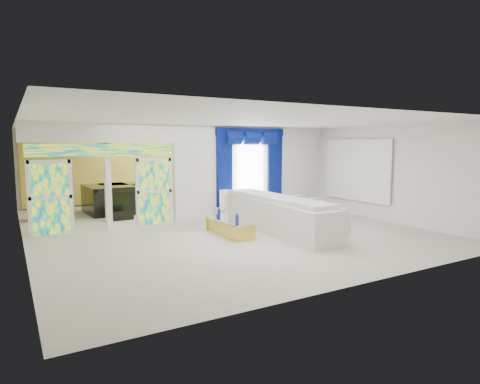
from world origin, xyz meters
TOP-DOWN VIEW (x-y plane):
  - floor at (0.00, 0.00)m, footprint 12.00×12.00m
  - dividing_wall at (2.15, 1.00)m, footprint 5.70×0.18m
  - dividing_header at (-2.85, 1.00)m, footprint 4.30×0.18m
  - stained_panel_left at (-4.28, 1.00)m, footprint 0.95×0.04m
  - stained_panel_right at (-1.42, 1.00)m, footprint 0.95×0.04m
  - stained_transom at (-2.85, 1.00)m, footprint 4.00×0.05m
  - window_pane at (1.90, 0.90)m, footprint 1.00×0.02m
  - blue_drape_left at (0.90, 0.87)m, footprint 0.55×0.10m
  - blue_drape_right at (2.90, 0.87)m, footprint 0.55×0.10m
  - blue_pelmet at (1.90, 0.87)m, footprint 2.60×0.12m
  - wall_mirror at (4.94, -1.00)m, footprint 0.04×2.70m
  - gold_curtains at (0.00, 5.90)m, footprint 9.70×0.12m
  - white_sofa at (1.19, -1.73)m, footprint 1.17×4.60m
  - coffee_table at (-0.16, -1.43)m, footprint 0.66×1.79m
  - console_table at (1.09, 0.62)m, footprint 1.14×0.47m
  - table_lamp at (0.79, 0.62)m, footprint 0.36×0.36m
  - armchair at (3.45, -0.12)m, footprint 1.01×1.12m
  - grand_piano at (-2.19, 3.78)m, footprint 1.56×2.00m
  - piano_bench at (-2.19, 2.18)m, footprint 0.83×0.35m
  - tv_console at (-4.48, 3.43)m, footprint 0.60×0.55m
  - chandelier at (-2.30, 3.40)m, footprint 0.60×0.60m
  - decanters at (-0.18, -1.38)m, footprint 0.19×1.14m

SIDE VIEW (x-z plane):
  - floor at x=0.00m, z-range 0.00..0.00m
  - piano_bench at x=-2.19m, z-range 0.00..0.27m
  - console_table at x=1.09m, z-range 0.00..0.37m
  - coffee_table at x=-0.16m, z-range 0.00..0.39m
  - armchair at x=3.45m, z-range 0.00..0.66m
  - tv_console at x=-4.48m, z-range 0.00..0.77m
  - white_sofa at x=1.19m, z-range 0.00..0.87m
  - decanters at x=-0.18m, z-range 0.38..0.58m
  - grand_piano at x=-2.19m, z-range 0.00..0.97m
  - table_lamp at x=0.79m, z-range 0.37..0.95m
  - stained_panel_left at x=-4.28m, z-range 0.00..2.00m
  - stained_panel_right at x=-1.42m, z-range 0.00..2.00m
  - blue_drape_left at x=0.90m, z-range 0.00..2.80m
  - blue_drape_right at x=2.90m, z-range 0.00..2.80m
  - window_pane at x=1.90m, z-range 0.30..2.60m
  - dividing_wall at x=2.15m, z-range 0.00..3.00m
  - gold_curtains at x=0.00m, z-range 0.05..2.95m
  - wall_mirror at x=4.94m, z-range 0.60..2.50m
  - stained_transom at x=-2.85m, z-range 2.08..2.42m
  - chandelier at x=-2.30m, z-range 2.35..2.95m
  - dividing_header at x=-2.85m, z-range 2.45..3.00m
  - blue_pelmet at x=1.90m, z-range 2.69..2.94m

